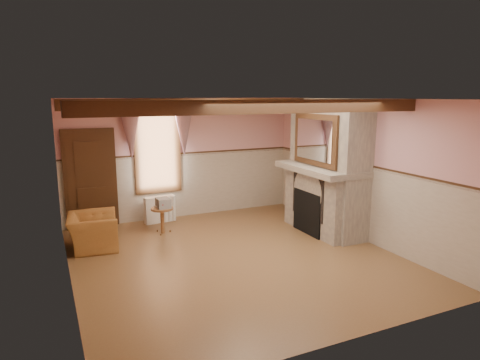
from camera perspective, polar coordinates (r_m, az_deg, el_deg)
name	(u,v)px	position (r m, az deg, el deg)	size (l,w,h in m)	color
floor	(235,257)	(7.82, -0.69, -10.22)	(5.50, 6.00, 0.01)	brown
ceiling	(234,99)	(7.28, -0.74, 10.76)	(5.50, 6.00, 0.01)	silver
wall_back	(183,158)	(10.20, -7.65, 2.90)	(5.50, 0.02, 2.80)	#D89597
wall_front	(345,229)	(4.93, 13.84, -6.34)	(5.50, 0.02, 2.80)	#D89597
wall_left	(64,196)	(6.80, -22.36, -2.02)	(0.02, 6.00, 2.80)	#D89597
wall_right	(360,169)	(8.89, 15.68, 1.36)	(0.02, 6.00, 2.80)	#D89597
wainscot	(235,217)	(7.58, -0.70, -4.94)	(5.50, 6.00, 1.50)	#C0AF9A
chair_rail	(235,175)	(7.40, -0.71, 0.65)	(5.50, 6.00, 0.08)	black
firebox	(310,212)	(9.11, 9.30, -4.26)	(0.20, 0.95, 0.90)	black
armchair	(93,231)	(8.62, -19.03, -6.50)	(1.01, 0.88, 0.65)	#9E662D
side_table	(162,220)	(9.17, -10.31, -5.33)	(0.46, 0.46, 0.55)	brown
book_stack	(163,203)	(9.09, -10.21, -3.03)	(0.26, 0.32, 0.20)	#B7AD8C
radiator	(160,209)	(9.96, -10.65, -3.87)	(0.70, 0.18, 0.60)	white
bowl	(325,165)	(8.93, 11.31, 1.98)	(0.31, 0.31, 0.08)	brown
mantel_clock	(300,156)	(9.69, 8.04, 3.17)	(0.14, 0.24, 0.20)	black
oil_lamp	(306,156)	(9.50, 8.77, 3.23)	(0.11, 0.11, 0.28)	gold
candle_red	(341,167)	(8.51, 13.37, 1.73)	(0.06, 0.06, 0.16)	#A11513
jar_yellow	(338,167)	(8.61, 12.89, 1.72)	(0.06, 0.06, 0.12)	gold
fireplace	(328,166)	(9.15, 11.69, 1.82)	(0.85, 2.00, 2.80)	gray
mantel	(321,169)	(9.05, 10.77, 1.49)	(1.05, 2.05, 0.12)	gray
overmantel_mirror	(315,140)	(8.87, 9.94, 5.30)	(0.06, 1.44, 1.04)	silver
door	(91,181)	(9.79, -19.30, -0.06)	(1.10, 0.10, 2.10)	black
window	(158,149)	(9.97, -10.94, 4.06)	(1.06, 0.08, 2.02)	white
window_drapes	(158,123)	(9.83, -10.94, 7.47)	(1.30, 0.14, 1.40)	gray
ceiling_beam_front	(269,107)	(6.21, 3.87, 9.73)	(5.50, 0.18, 0.20)	black
ceiling_beam_back	(209,104)	(8.39, -4.15, 10.11)	(5.50, 0.18, 0.20)	black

